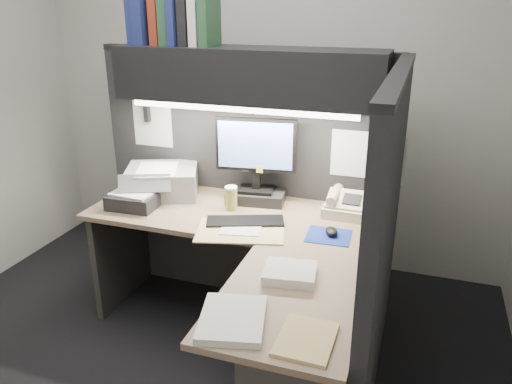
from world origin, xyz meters
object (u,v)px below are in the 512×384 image
overhead_shelf (248,75)px  printer (162,181)px  desk (256,317)px  telephone (346,206)px  monitor (256,170)px  keyboard (245,222)px  notebook_stack (135,200)px  coffee_cup (231,199)px

overhead_shelf → printer: overhead_shelf is taller
desk → overhead_shelf: 1.33m
printer → telephone: bearing=-19.5°
overhead_shelf → printer: 0.89m
telephone → printer: 1.17m
monitor → keyboard: size_ratio=1.22×
printer → notebook_stack: bearing=-125.8°
overhead_shelf → coffee_cup: size_ratio=11.73×
monitor → coffee_cup: bearing=-129.5°
overhead_shelf → monitor: 0.56m
monitor → notebook_stack: size_ratio=1.85×
desk → notebook_stack: size_ratio=6.02×
keyboard → desk: bearing=-84.5°
monitor → overhead_shelf: bearing=-178.6°
desk → overhead_shelf: size_ratio=1.10×
notebook_stack → keyboard: bearing=-1.3°
telephone → notebook_stack: size_ratio=0.90×
desk → overhead_shelf: overhead_shelf is taller
monitor → notebook_stack: 0.75m
overhead_shelf → coffee_cup: overhead_shelf is taller
telephone → coffee_cup: coffee_cup is taller
telephone → notebook_stack: (-1.22, -0.30, -0.01)m
overhead_shelf → telephone: 0.94m
keyboard → coffee_cup: bearing=111.6°
desk → telephone: size_ratio=6.66×
desk → notebook_stack: (-0.92, 0.45, 0.33)m
overhead_shelf → printer: size_ratio=3.54×
notebook_stack → telephone: bearing=13.8°
desk → printer: (-0.86, 0.69, 0.37)m
overhead_shelf → printer: bearing=-173.8°
telephone → desk: bearing=-111.1°
desk → keyboard: size_ratio=3.97×
monitor → keyboard: 0.39m
notebook_stack → overhead_shelf: bearing=26.0°
printer → notebook_stack: 0.25m
desk → telephone: telephone is taller
desk → printer: bearing=141.4°
desk → telephone: (0.30, 0.75, 0.34)m
overhead_shelf → telephone: overhead_shelf is taller
telephone → notebook_stack: 1.26m
desk → overhead_shelf: (-0.30, 0.75, 1.06)m
desk → keyboard: keyboard is taller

